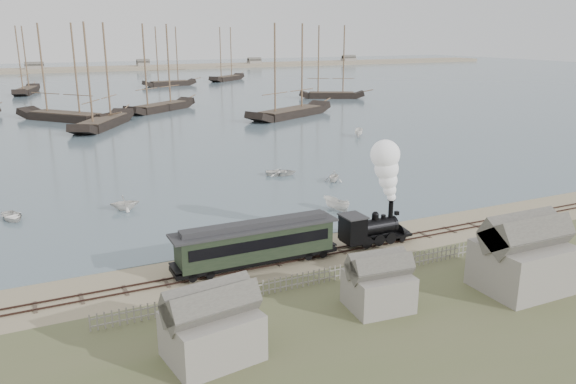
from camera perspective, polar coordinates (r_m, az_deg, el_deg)
name	(u,v)px	position (r m, az deg, el deg)	size (l,w,h in m)	color
ground	(278,252)	(47.93, -1.07, -6.13)	(600.00, 600.00, 0.00)	tan
harbor_water	(75,86)	(212.03, -20.80, 10.05)	(600.00, 336.00, 0.06)	#4E636F
rail_track	(288,260)	(46.24, -0.04, -6.92)	(120.00, 1.80, 0.16)	#33201B
picket_fence_west	(234,302)	(39.80, -5.50, -11.04)	(19.00, 0.10, 1.20)	gray
picket_fence_east	(453,258)	(48.59, 16.39, -6.49)	(15.00, 0.10, 1.20)	gray
shed_left	(213,357)	(33.88, -7.63, -16.32)	(5.00, 4.00, 4.10)	gray
shed_mid	(377,308)	(39.34, 9.08, -11.51)	(4.00, 3.50, 3.60)	gray
shed_right	(519,289)	(44.79, 22.42, -9.05)	(6.00, 5.00, 5.10)	gray
far_spit	(58,72)	(291.60, -22.32, 11.23)	(500.00, 20.00, 1.80)	tan
locomotive	(385,199)	(49.39, 9.81, -0.67)	(7.09, 2.65, 8.84)	black
passenger_coach	(256,242)	(44.44, -3.27, -5.08)	(13.53, 2.61, 3.29)	black
beached_dinghy	(211,257)	(46.41, -7.79, -6.53)	(3.71, 2.65, 0.77)	white
rowboat_0	(12,216)	(62.03, -26.24, -2.22)	(3.61, 2.58, 0.75)	white
rowboat_1	(125,203)	(61.07, -16.26, -1.03)	(3.00, 2.59, 1.58)	white
rowboat_2	(336,204)	(58.72, 4.91, -1.25)	(3.39, 1.28, 1.31)	white
rowboat_3	(281,172)	(73.03, -0.74, 2.04)	(3.96, 2.83, 0.82)	white
rowboat_4	(334,176)	(69.97, 4.67, 1.61)	(2.65, 2.29, 1.40)	white
rowboat_5	(359,133)	(101.32, 7.18, 6.00)	(3.57, 1.34, 1.38)	white
schooner_2	(61,72)	(127.07, -22.11, 11.21)	(23.56, 5.44, 20.00)	black
schooner_3	(158,68)	(136.52, -13.04, 12.20)	(21.10, 4.87, 20.00)	black
schooner_4	(290,70)	(123.75, 0.23, 12.25)	(25.12, 5.80, 20.00)	black
schooner_5	(332,62)	(160.00, 4.52, 13.04)	(18.13, 4.18, 20.00)	black
schooner_7	(23,60)	(189.52, -25.35, 12.05)	(20.12, 4.64, 20.00)	black
schooner_8	(168,56)	(201.29, -12.10, 13.33)	(18.49, 4.27, 20.00)	black
schooner_9	(226,54)	(220.92, -6.28, 13.78)	(20.50, 4.73, 20.00)	black
schooner_10	(99,75)	(115.62, -18.64, 11.18)	(22.49, 5.19, 20.00)	black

